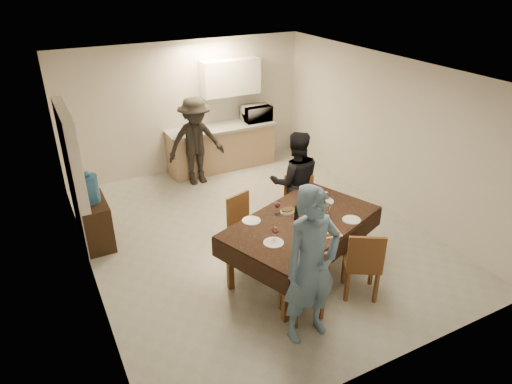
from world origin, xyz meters
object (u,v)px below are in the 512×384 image
water_jug (89,189)px  person_near (311,266)px  water_pitcher (326,211)px  microwave (257,113)px  savoury_tart (324,231)px  person_kitchen (196,142)px  console (96,223)px  dining_table (301,223)px  wine_bottle (297,211)px  person_far (295,182)px

water_jug → person_near: person_near is taller
water_pitcher → microwave: (0.97, 3.88, 0.15)m
savoury_tart → person_kitchen: 3.78m
console → water_pitcher: water_pitcher is taller
water_jug → person_near: bearing=-59.4°
water_pitcher → person_near: 1.35m
water_jug → water_pitcher: 3.45m
dining_table → console: (-2.38, 2.05, -0.42)m
console → wine_bottle: 3.13m
microwave → person_near: person_near is taller
water_pitcher → savoury_tart: size_ratio=0.46×
water_pitcher → person_far: (0.20, 1.10, -0.09)m
person_near → person_far: (1.10, 2.10, -0.12)m
water_pitcher → person_near: person_near is taller
wine_bottle → person_near: size_ratio=0.15×
wine_bottle → person_far: (0.60, 1.00, -0.14)m
console → person_far: bearing=-18.8°
wine_bottle → water_pitcher: 0.42m
person_far → person_kitchen: person_kitchen is taller
wine_bottle → person_near: bearing=-114.4°
console → person_kitchen: (2.16, 1.33, 0.49)m
person_near → water_jug: bearing=118.6°
water_pitcher → microwave: bearing=76.0°
wine_bottle → person_near: 1.21m
console → person_kitchen: size_ratio=0.47×
wine_bottle → person_near: (-0.50, -1.10, -0.01)m
water_jug → wine_bottle: size_ratio=1.47×
wine_bottle → person_kitchen: person_kitchen is taller
console → person_near: 3.65m
console → person_far: (2.93, -1.00, 0.46)m
wine_bottle → savoury_tart: wine_bottle is taller
wine_bottle → person_kitchen: size_ratio=0.16×
console → person_near: person_near is taller
wine_bottle → person_far: size_ratio=0.17×
console → person_near: size_ratio=0.42×
savoury_tart → wine_bottle: bearing=109.2°
person_near → person_kitchen: 4.45m
console → wine_bottle: bearing=-40.6°
person_far → person_kitchen: (-0.77, 2.33, 0.02)m
dining_table → microwave: 4.06m
microwave → person_kitchen: (-1.54, -0.45, -0.21)m
person_near → savoury_tart: bearing=43.9°
savoury_tart → water_pitcher: bearing=52.9°
savoury_tart → person_near: (-0.65, -0.67, 0.10)m
dining_table → water_jug: water_jug is taller
console → savoury_tart: bearing=-44.4°
microwave → console: bearing=25.8°
wine_bottle → microwave: (1.37, 3.78, 0.10)m
water_pitcher → wine_bottle: bearing=166.0°
water_pitcher → person_kitchen: bearing=99.5°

